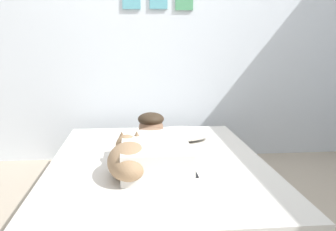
{
  "coord_description": "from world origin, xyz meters",
  "views": [
    {
      "loc": [
        -0.25,
        -2.26,
        1.15
      ],
      "look_at": [
        0.01,
        0.46,
        0.61
      ],
      "focal_mm": 39.16,
      "sensor_mm": 36.0,
      "label": 1
    }
  ],
  "objects_px": {
    "pillow": "(180,134)",
    "dog": "(129,158)",
    "bed": "(158,185)",
    "coffee_cup": "(169,137)",
    "cell_phone": "(191,174)",
    "person_lying": "(154,146)"
  },
  "relations": [
    {
      "from": "pillow",
      "to": "dog",
      "type": "relative_size",
      "value": 0.9
    },
    {
      "from": "cell_phone",
      "to": "person_lying",
      "type": "bearing_deg",
      "value": 128.83
    },
    {
      "from": "pillow",
      "to": "cell_phone",
      "type": "xyz_separation_m",
      "value": [
        -0.03,
        -0.8,
        -0.05
      ]
    },
    {
      "from": "bed",
      "to": "dog",
      "type": "bearing_deg",
      "value": -125.65
    },
    {
      "from": "person_lying",
      "to": "coffee_cup",
      "type": "height_order",
      "value": "person_lying"
    },
    {
      "from": "person_lying",
      "to": "coffee_cup",
      "type": "relative_size",
      "value": 7.36
    },
    {
      "from": "bed",
      "to": "dog",
      "type": "relative_size",
      "value": 3.55
    },
    {
      "from": "person_lying",
      "to": "dog",
      "type": "height_order",
      "value": "person_lying"
    },
    {
      "from": "pillow",
      "to": "person_lying",
      "type": "bearing_deg",
      "value": -114.69
    },
    {
      "from": "cell_phone",
      "to": "coffee_cup",
      "type": "bearing_deg",
      "value": 95.05
    },
    {
      "from": "person_lying",
      "to": "cell_phone",
      "type": "xyz_separation_m",
      "value": [
        0.22,
        -0.27,
        -0.1
      ]
    },
    {
      "from": "dog",
      "to": "pillow",
      "type": "bearing_deg",
      "value": 62.07
    },
    {
      "from": "dog",
      "to": "person_lying",
      "type": "bearing_deg",
      "value": 55.5
    },
    {
      "from": "cell_phone",
      "to": "dog",
      "type": "bearing_deg",
      "value": 175.53
    },
    {
      "from": "pillow",
      "to": "coffee_cup",
      "type": "xyz_separation_m",
      "value": [
        -0.1,
        -0.04,
        -0.02
      ]
    },
    {
      "from": "pillow",
      "to": "cell_phone",
      "type": "relative_size",
      "value": 3.71
    },
    {
      "from": "bed",
      "to": "pillow",
      "type": "bearing_deg",
      "value": 66.75
    },
    {
      "from": "coffee_cup",
      "to": "bed",
      "type": "bearing_deg",
      "value": -104.66
    },
    {
      "from": "bed",
      "to": "coffee_cup",
      "type": "relative_size",
      "value": 16.34
    },
    {
      "from": "pillow",
      "to": "bed",
      "type": "bearing_deg",
      "value": -113.25
    },
    {
      "from": "pillow",
      "to": "person_lying",
      "type": "xyz_separation_m",
      "value": [
        -0.25,
        -0.53,
        0.05
      ]
    },
    {
      "from": "bed",
      "to": "coffee_cup",
      "type": "distance_m",
      "value": 0.52
    }
  ]
}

